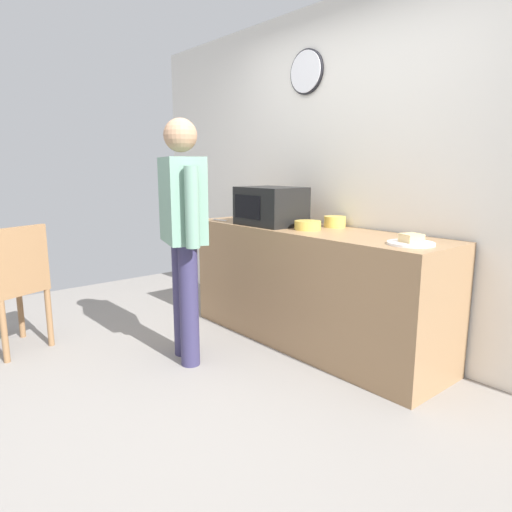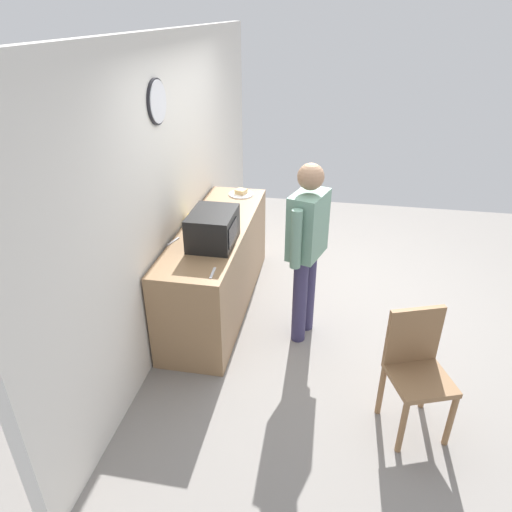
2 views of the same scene
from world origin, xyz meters
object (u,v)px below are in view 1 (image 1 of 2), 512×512
(sandwich_plate, at_px, (411,241))
(salad_bowl, at_px, (308,225))
(person_standing, at_px, (183,224))
(cereal_bowl, at_px, (335,222))
(fork_utensil, at_px, (300,221))
(spoon_utensil, at_px, (220,220))
(microwave, at_px, (271,206))
(wooden_chair, at_px, (15,283))

(sandwich_plate, distance_m, salad_bowl, 0.86)
(salad_bowl, bearing_deg, person_standing, -112.62)
(cereal_bowl, xyz_separation_m, fork_utensil, (-0.45, 0.08, -0.04))
(spoon_utensil, xyz_separation_m, person_standing, (0.54, -0.70, 0.07))
(microwave, height_order, cereal_bowl, microwave)
(sandwich_plate, relative_size, person_standing, 0.17)
(salad_bowl, relative_size, fork_utensil, 1.15)
(salad_bowl, distance_m, cereal_bowl, 0.27)
(microwave, height_order, fork_utensil, microwave)
(cereal_bowl, relative_size, wooden_chair, 0.18)
(salad_bowl, xyz_separation_m, wooden_chair, (-1.28, -1.72, -0.41))
(sandwich_plate, relative_size, salad_bowl, 1.42)
(microwave, distance_m, wooden_chair, 1.98)
(microwave, relative_size, cereal_bowl, 3.02)
(microwave, relative_size, sandwich_plate, 1.80)
(spoon_utensil, distance_m, person_standing, 0.89)
(fork_utensil, bearing_deg, wooden_chair, -112.70)
(fork_utensil, bearing_deg, person_standing, -87.06)
(microwave, xyz_separation_m, fork_utensil, (-0.03, 0.37, -0.15))
(microwave, height_order, salad_bowl, microwave)
(fork_utensil, relative_size, spoon_utensil, 1.00)
(fork_utensil, bearing_deg, cereal_bowl, -9.95)
(fork_utensil, xyz_separation_m, person_standing, (0.06, -1.19, 0.07))
(sandwich_plate, distance_m, wooden_chair, 2.76)
(fork_utensil, height_order, person_standing, person_standing)
(sandwich_plate, bearing_deg, spoon_utensil, -175.34)
(fork_utensil, distance_m, wooden_chair, 2.27)
(microwave, xyz_separation_m, cereal_bowl, (0.42, 0.29, -0.11))
(sandwich_plate, bearing_deg, wooden_chair, -141.29)
(sandwich_plate, bearing_deg, microwave, -179.36)
(salad_bowl, xyz_separation_m, cereal_bowl, (0.03, 0.27, 0.01))
(person_standing, distance_m, wooden_chair, 1.35)
(cereal_bowl, distance_m, person_standing, 1.18)
(fork_utensil, relative_size, person_standing, 0.10)
(microwave, relative_size, salad_bowl, 2.56)
(spoon_utensil, bearing_deg, microwave, 14.11)
(spoon_utensil, bearing_deg, person_standing, -51.96)
(cereal_bowl, height_order, spoon_utensil, cereal_bowl)
(microwave, distance_m, fork_utensil, 0.40)
(microwave, relative_size, spoon_utensil, 2.94)
(sandwich_plate, bearing_deg, fork_utensil, 164.44)
(salad_bowl, xyz_separation_m, spoon_utensil, (-0.90, -0.15, -0.03))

